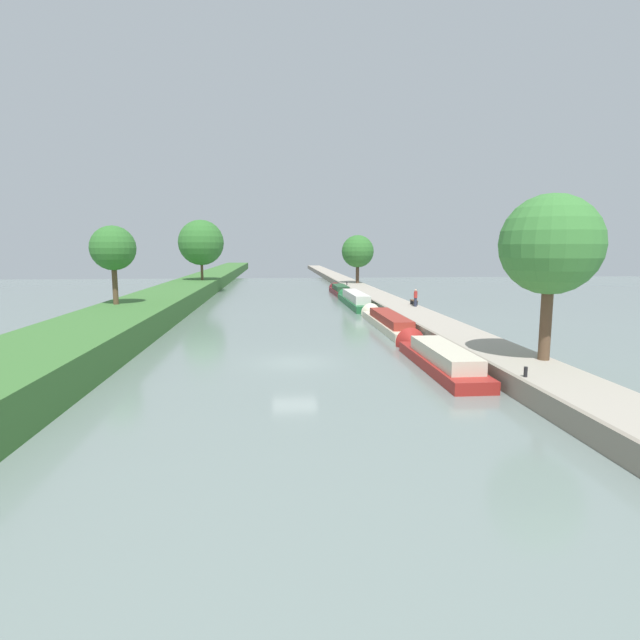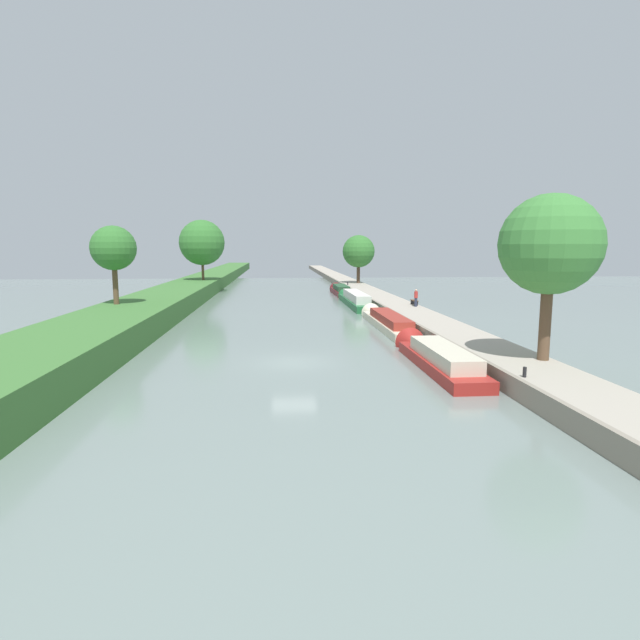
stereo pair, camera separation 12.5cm
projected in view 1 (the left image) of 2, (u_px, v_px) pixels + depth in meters
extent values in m
plane|color=slate|center=(294.00, 363.00, 28.29)|extent=(160.00, 160.00, 0.00)
cube|color=#3D7033|center=(63.00, 351.00, 27.07)|extent=(6.22, 260.00, 1.85)
cube|color=#A89E8E|center=(485.00, 351.00, 29.20)|extent=(3.48, 260.00, 0.90)
cube|color=gray|center=(454.00, 351.00, 29.03)|extent=(0.25, 260.00, 0.95)
cube|color=maroon|center=(441.00, 364.00, 26.71)|extent=(2.05, 9.86, 0.60)
cube|color=beige|center=(444.00, 354.00, 26.13)|extent=(1.68, 6.90, 0.71)
cone|color=maroon|center=(413.00, 344.00, 32.18)|extent=(1.95, 1.23, 1.95)
cube|color=beige|center=(388.00, 325.00, 40.31)|extent=(1.91, 12.79, 0.60)
cube|color=maroon|center=(390.00, 318.00, 39.60)|extent=(1.56, 8.96, 0.63)
cone|color=beige|center=(372.00, 313.00, 47.19)|extent=(1.81, 1.14, 1.81)
cube|color=#1E6033|center=(355.00, 303.00, 56.07)|extent=(1.90, 14.28, 0.69)
cube|color=silver|center=(356.00, 296.00, 55.26)|extent=(1.56, 10.00, 0.88)
cone|color=#1E6033|center=(345.00, 296.00, 63.67)|extent=(1.80, 1.14, 1.80)
cube|color=maroon|center=(340.00, 292.00, 69.78)|extent=(1.95, 9.42, 0.63)
cube|color=#234C2D|center=(340.00, 288.00, 69.23)|extent=(1.60, 6.60, 0.67)
cone|color=maroon|center=(335.00, 289.00, 75.00)|extent=(1.85, 1.17, 1.85)
cylinder|color=brown|center=(546.00, 316.00, 24.66)|extent=(0.56, 0.56, 4.34)
sphere|color=#3D7F38|center=(551.00, 244.00, 24.16)|extent=(4.85, 4.85, 4.85)
cylinder|color=#4C3828|center=(357.00, 272.00, 78.73)|extent=(0.53, 0.53, 3.58)
sphere|color=#33702D|center=(358.00, 251.00, 78.28)|extent=(5.01, 5.01, 5.01)
cylinder|color=brown|center=(202.00, 268.00, 71.40)|extent=(0.37, 0.37, 3.54)
sphere|color=#33702D|center=(201.00, 243.00, 70.90)|extent=(6.37, 6.37, 6.37)
cylinder|color=brown|center=(115.00, 282.00, 40.68)|extent=(0.43, 0.43, 3.56)
sphere|color=#33702D|center=(113.00, 248.00, 40.29)|extent=(3.58, 3.58, 3.58)
cylinder|color=#282D42|center=(415.00, 302.00, 47.40)|extent=(0.26, 0.26, 0.82)
cylinder|color=#B22D28|center=(416.00, 295.00, 47.29)|extent=(0.34, 0.34, 0.62)
sphere|color=tan|center=(416.00, 290.00, 47.23)|extent=(0.22, 0.22, 0.22)
cylinder|color=black|center=(526.00, 372.00, 21.57)|extent=(0.16, 0.16, 0.45)
cylinder|color=black|center=(347.00, 283.00, 75.19)|extent=(0.16, 0.16, 0.45)
cube|color=#333338|center=(416.00, 303.00, 48.23)|extent=(0.40, 0.08, 0.41)
cube|color=#333338|center=(412.00, 302.00, 49.41)|extent=(0.40, 0.08, 0.41)
cube|color=brown|center=(414.00, 300.00, 48.79)|extent=(0.44, 1.50, 0.06)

